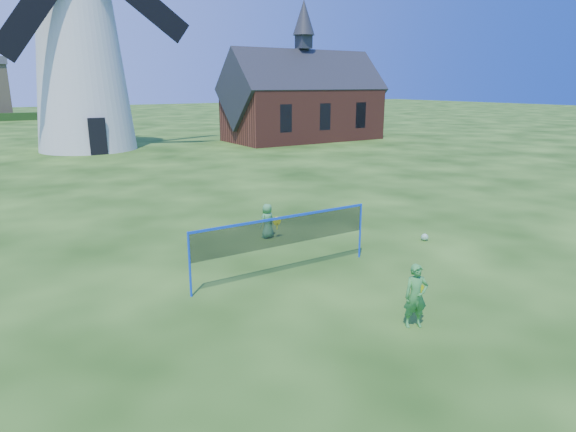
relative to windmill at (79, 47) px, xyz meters
The scene contains 7 objects.
ground 30.12m from the windmill, 91.84° to the right, with size 220.00×220.00×0.00m, color black.
windmill is the anchor object (origin of this frame).
chapel 17.81m from the windmill, ahead, with size 13.45×6.52×11.38m.
badminton_net 29.50m from the windmill, 91.88° to the right, with size 5.05×0.05×1.55m.
player_girl 33.26m from the windmill, 90.33° to the right, with size 0.70×0.48×1.31m.
player_boy 26.73m from the windmill, 89.35° to the right, with size 0.66×0.48×1.10m.
play_ball 29.94m from the windmill, 81.56° to the right, with size 0.22×0.22×0.22m, color green.
Camera 1 is at (-6.24, -9.68, 4.73)m, focal length 30.90 mm.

